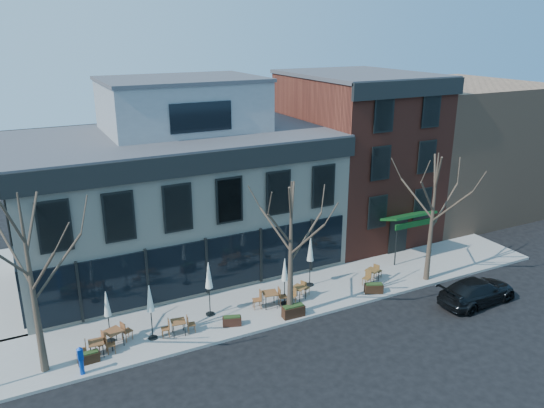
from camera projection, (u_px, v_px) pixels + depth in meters
name	position (u px, v px, depth m)	size (l,w,h in m)	color
ground	(208.00, 297.00, 28.96)	(120.00, 120.00, 0.00)	black
sidewalk_front	(278.00, 300.00, 28.50)	(33.50, 4.70, 0.15)	gray
corner_building	(177.00, 190.00, 31.79)	(18.39, 10.39, 11.10)	beige
red_brick_building	(356.00, 154.00, 36.95)	(8.20, 11.78, 11.18)	maroon
bg_building	(451.00, 146.00, 42.29)	(12.00, 12.00, 10.00)	#8C664C
tree_corner	(32.00, 283.00, 21.28)	(3.93, 3.98, 7.92)	#382B21
tree_mid	(291.00, 249.00, 25.74)	(3.50, 3.55, 7.04)	#382B21
tree_right	(433.00, 216.00, 29.51)	(3.72, 3.77, 7.48)	#382B21
parked_sedan	(477.00, 291.00, 28.20)	(1.90, 4.67, 1.36)	black
call_box	(81.00, 360.00, 22.09)	(0.26, 0.26, 1.32)	#0D3CAA
cafe_set_0	(97.00, 347.00, 23.42)	(1.66, 0.71, 0.86)	brown
cafe_set_1	(114.00, 336.00, 24.11)	(1.87, 1.10, 0.97)	brown
cafe_set_2	(178.00, 326.00, 25.05)	(1.68, 0.74, 0.87)	brown
cafe_set_3	(270.00, 298.00, 27.55)	(1.92, 0.88, 0.99)	brown
cafe_set_4	(299.00, 292.00, 28.28)	(1.71, 1.09, 0.89)	brown
cafe_set_5	(372.00, 274.00, 30.30)	(1.71, 1.05, 0.89)	brown
umbrella_0	(107.00, 307.00, 24.08)	(0.41, 0.41, 2.56)	black
umbrella_1	(150.00, 301.00, 24.24)	(0.44, 0.44, 2.76)	black
umbrella_2	(209.00, 278.00, 26.27)	(0.46, 0.46, 2.89)	black
umbrella_3	(285.00, 272.00, 27.39)	(0.42, 0.42, 2.61)	black
umbrella_4	(310.00, 252.00, 29.35)	(0.46, 0.46, 2.90)	black
planter_0	(89.00, 357.00, 22.99)	(0.92, 0.39, 0.51)	black
planter_1	(232.00, 321.00, 25.86)	(0.97, 0.63, 0.51)	black
planter_2	(293.00, 311.00, 26.64)	(1.16, 0.51, 0.64)	black
planter_3	(374.00, 288.00, 29.05)	(1.08, 0.76, 0.56)	black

